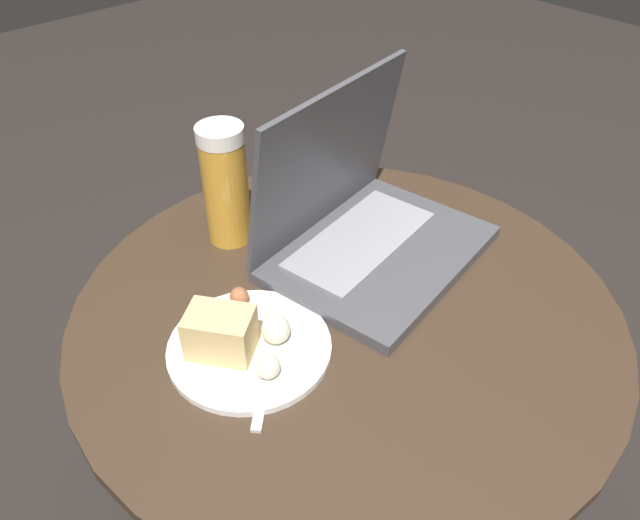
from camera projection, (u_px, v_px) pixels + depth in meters
ground_plane at (339, 509)px, 1.16m from camera, size 6.00×6.00×0.00m
table at (344, 371)px, 0.91m from camera, size 0.73×0.73×0.52m
laptop at (362, 222)px, 0.89m from camera, size 0.35×0.28×0.25m
beer_glass at (225, 185)px, 0.89m from camera, size 0.07×0.07×0.18m
snack_plate at (242, 341)px, 0.76m from camera, size 0.20×0.20×0.07m
fork at (270, 355)px, 0.76m from camera, size 0.15×0.14×0.00m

